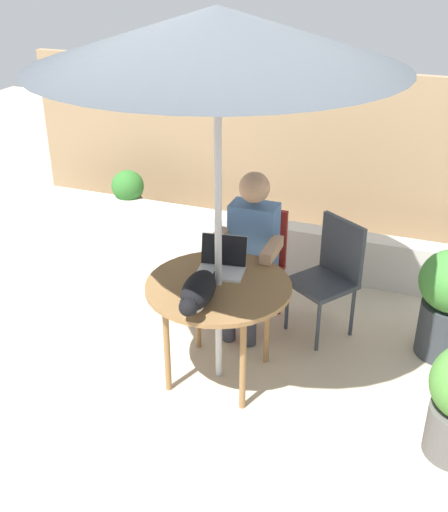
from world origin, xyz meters
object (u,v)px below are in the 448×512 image
patio_umbrella (217,37)px  cat (198,292)px  potted_plant_near_fence (129,202)px  patio_table (218,293)px  chair_occupied (257,257)px  laptop (222,261)px  person_seated (250,246)px  chair_empty (331,269)px

patio_umbrella → cat: bearing=-95.8°
potted_plant_near_fence → patio_table: bearing=-47.6°
chair_occupied → cat: 1.11m
patio_umbrella → laptop: 1.44m
chair_occupied → laptop: laptop is taller
person_seated → potted_plant_near_fence: bearing=145.2°
patio_table → chair_occupied: (0.00, 0.80, -0.14)m
chair_empty → potted_plant_near_fence: (-2.16, 0.94, -0.15)m
person_seated → cat: bearing=-91.7°
chair_occupied → chair_empty: bearing=1.5°
patio_table → chair_empty: bearing=55.4°
patio_table → laptop: laptop is taller
patio_umbrella → chair_empty: (0.56, 0.82, -1.69)m
laptop → chair_occupied: bearing=85.7°
cat → laptop: bearing=92.3°
chair_occupied → laptop: size_ratio=2.62×
chair_empty → cat: (-0.59, -1.09, 0.29)m
patio_umbrella → potted_plant_near_fence: 3.00m
patio_umbrella → person_seated: size_ratio=1.94×
chair_occupied → cat: size_ratio=1.34×
patio_table → cat: size_ratio=1.42×
person_seated → potted_plant_near_fence: (-1.60, 1.11, -0.32)m
cat → potted_plant_near_fence: bearing=127.8°
laptop → potted_plant_near_fence: laptop is taller
potted_plant_near_fence → patio_umbrella: bearing=-47.6°
chair_occupied → potted_plant_near_fence: chair_occupied is taller
patio_umbrella → chair_occupied: (0.00, 0.80, -1.69)m
chair_empty → cat: size_ratio=1.34×
laptop → potted_plant_near_fence: 2.24m
patio_umbrella → person_seated: (0.00, 0.64, -1.52)m
person_seated → potted_plant_near_fence: person_seated is taller
person_seated → laptop: bearing=-95.8°
patio_table → chair_empty: size_ratio=1.06×
patio_table → person_seated: 0.65m
patio_table → patio_umbrella: bearing=0.0°
patio_table → cat: 0.31m
laptop → potted_plant_near_fence: bearing=134.9°
laptop → cat: size_ratio=0.51×
patio_table → chair_occupied: size_ratio=1.06×
patio_umbrella → cat: 1.43m
patio_table → potted_plant_near_fence: 2.39m
patio_umbrella → chair_occupied: size_ratio=2.69×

